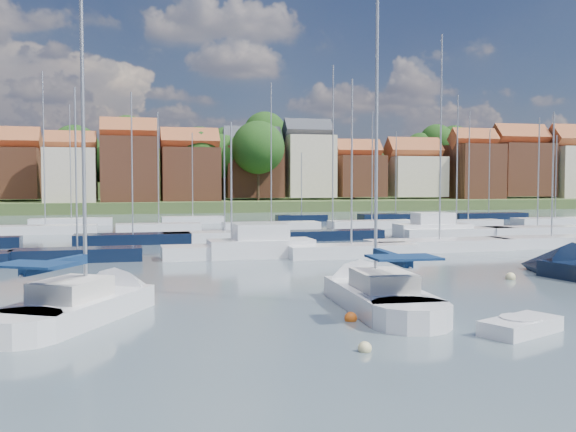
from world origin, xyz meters
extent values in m
plane|color=#45535D|center=(0.00, 40.00, 0.00)|extent=(260.00, 260.00, 0.00)
cube|color=silver|center=(-15.80, 2.33, 0.25)|extent=(5.59, 7.01, 1.20)
cone|color=silver|center=(-13.78, 5.87, 0.25)|extent=(3.93, 4.10, 2.72)
cylinder|color=silver|center=(-17.41, -0.50, 0.25)|extent=(3.71, 3.71, 1.20)
cube|color=silver|center=(-16.02, 1.94, 1.20)|extent=(3.00, 3.30, 0.70)
cylinder|color=#B2B2B7|center=(-15.57, 2.72, 6.89)|extent=(0.14, 0.14, 12.08)
cylinder|color=#B2B2B7|center=(-16.47, 1.15, 2.05)|extent=(1.88, 3.20, 0.10)
cube|color=#0E2449|center=(-16.47, 1.15, 2.20)|extent=(1.97, 3.14, 0.35)
cube|color=#0E2449|center=(-17.05, 0.13, 2.35)|extent=(2.81, 2.56, 0.08)
cube|color=silver|center=(-4.34, 1.62, 0.25)|extent=(3.24, 6.96, 1.20)
cone|color=silver|center=(-4.08, 5.86, 0.25)|extent=(3.03, 3.47, 2.83)
cylinder|color=silver|center=(-4.55, -1.77, 0.25)|extent=(3.00, 3.00, 1.20)
cube|color=silver|center=(-4.37, 1.15, 1.20)|extent=(2.15, 2.95, 0.70)
cylinder|color=#B2B2B7|center=(-4.31, 2.09, 7.15)|extent=(0.14, 0.14, 12.59)
cylinder|color=#B2B2B7|center=(-4.43, 0.21, 2.05)|extent=(0.33, 3.78, 0.10)
cube|color=#0E2449|center=(-4.43, 0.21, 2.20)|extent=(0.52, 3.60, 0.35)
cube|color=#0E2449|center=(-4.50, -1.02, 2.35)|extent=(2.51, 1.84, 0.08)
cone|color=black|center=(8.72, 9.11, 0.25)|extent=(3.75, 4.19, 3.18)
cube|color=silver|center=(-1.41, -3.53, 0.21)|extent=(3.29, 2.47, 0.59)
cylinder|color=silver|center=(-1.41, -3.53, 0.38)|extent=(1.39, 1.39, 0.38)
sphere|color=beige|center=(-7.26, -4.39, 0.00)|extent=(0.42, 0.42, 0.42)
sphere|color=#D85914|center=(-6.23, -0.29, 0.00)|extent=(0.46, 0.46, 0.46)
sphere|color=beige|center=(5.21, 7.09, 0.00)|extent=(0.53, 0.53, 0.53)
cube|color=black|center=(-17.11, 20.54, 0.35)|extent=(8.01, 2.24, 1.00)
cylinder|color=#B2B2B7|center=(-17.11, 20.54, 5.93)|extent=(0.12, 0.12, 10.16)
cube|color=silver|center=(-7.27, 20.20, 0.35)|extent=(9.22, 2.58, 1.00)
cylinder|color=#B2B2B7|center=(-7.27, 20.20, 4.94)|extent=(0.12, 0.12, 8.18)
cube|color=silver|center=(0.63, 18.61, 0.35)|extent=(8.78, 2.46, 1.00)
cylinder|color=#B2B2B7|center=(0.63, 18.61, 6.38)|extent=(0.12, 0.12, 11.06)
cube|color=silver|center=(8.23, 20.67, 0.35)|extent=(10.79, 3.02, 1.00)
cylinder|color=#B2B2B7|center=(8.23, 20.67, 8.29)|extent=(0.12, 0.12, 14.87)
cube|color=silver|center=(17.98, 21.03, 0.35)|extent=(10.13, 2.84, 1.00)
cylinder|color=#B2B2B7|center=(17.98, 21.03, 5.65)|extent=(0.12, 0.12, 9.59)
cube|color=silver|center=(-5.31, 20.00, 0.50)|extent=(7.00, 2.60, 1.40)
cube|color=silver|center=(-5.31, 20.00, 1.60)|extent=(3.50, 2.20, 1.30)
cube|color=black|center=(-13.55, 31.64, 0.35)|extent=(9.30, 2.60, 1.00)
cylinder|color=#B2B2B7|center=(-13.55, 31.64, 6.59)|extent=(0.12, 0.12, 11.48)
cube|color=silver|center=(-5.94, 32.01, 0.35)|extent=(10.40, 2.91, 1.00)
cylinder|color=#B2B2B7|center=(-5.94, 32.01, 5.24)|extent=(0.12, 0.12, 8.77)
cube|color=black|center=(3.48, 31.28, 0.35)|extent=(8.80, 2.46, 1.00)
cylinder|color=#B2B2B7|center=(3.48, 31.28, 8.01)|extent=(0.12, 0.12, 14.33)
cube|color=silver|center=(15.40, 31.16, 0.35)|extent=(10.73, 3.00, 1.00)
cylinder|color=#B2B2B7|center=(15.40, 31.16, 6.92)|extent=(0.12, 0.12, 12.14)
cube|color=silver|center=(23.82, 30.97, 0.35)|extent=(10.48, 2.93, 1.00)
cylinder|color=#B2B2B7|center=(23.82, 30.97, 5.99)|extent=(0.12, 0.12, 10.28)
cube|color=silver|center=(13.46, 32.00, 0.50)|extent=(7.00, 2.60, 1.40)
cube|color=silver|center=(13.46, 32.00, 1.60)|extent=(3.50, 2.20, 1.30)
cube|color=silver|center=(-21.71, 44.21, 0.35)|extent=(9.71, 2.72, 1.00)
cylinder|color=#B2B2B7|center=(-21.71, 44.21, 8.29)|extent=(0.12, 0.12, 14.88)
cube|color=silver|center=(-10.84, 44.51, 0.35)|extent=(8.49, 2.38, 1.00)
cylinder|color=#B2B2B7|center=(-10.84, 44.51, 6.51)|extent=(0.12, 0.12, 11.31)
cube|color=silver|center=(0.79, 43.78, 0.35)|extent=(10.16, 2.85, 1.00)
cylinder|color=#B2B2B7|center=(0.79, 43.78, 8.15)|extent=(0.12, 0.12, 14.59)
cube|color=silver|center=(12.17, 43.90, 0.35)|extent=(9.53, 2.67, 1.00)
cylinder|color=#B2B2B7|center=(12.17, 43.90, 6.81)|extent=(0.12, 0.12, 11.91)
cube|color=silver|center=(23.16, 42.50, 0.35)|extent=(7.62, 2.13, 1.00)
cylinder|color=#B2B2B7|center=(23.16, 42.50, 6.91)|extent=(0.12, 0.12, 12.13)
cube|color=silver|center=(35.22, 43.59, 0.35)|extent=(10.17, 2.85, 1.00)
cylinder|color=#B2B2B7|center=(35.22, 43.59, 5.72)|extent=(0.12, 0.12, 9.73)
cube|color=silver|center=(-20.26, 56.56, 0.35)|extent=(9.24, 2.59, 1.00)
cylinder|color=#B2B2B7|center=(-20.26, 56.56, 7.43)|extent=(0.12, 0.12, 13.17)
cube|color=silver|center=(-6.08, 57.30, 0.35)|extent=(7.57, 2.12, 1.00)
cylinder|color=#B2B2B7|center=(-6.08, 57.30, 5.97)|extent=(0.12, 0.12, 10.24)
cube|color=black|center=(7.88, 57.47, 0.35)|extent=(6.58, 1.84, 1.00)
cylinder|color=#B2B2B7|center=(7.88, 57.47, 4.85)|extent=(0.12, 0.12, 8.01)
cube|color=black|center=(20.94, 57.40, 0.35)|extent=(9.92, 2.78, 1.00)
cylinder|color=#B2B2B7|center=(20.94, 57.40, 6.31)|extent=(0.12, 0.12, 10.92)
cube|color=black|center=(34.28, 56.37, 0.35)|extent=(10.55, 2.95, 1.00)
cylinder|color=#B2B2B7|center=(34.28, 56.37, 6.61)|extent=(0.12, 0.12, 11.51)
cube|color=#44562B|center=(0.00, 117.00, 0.30)|extent=(200.00, 70.00, 3.00)
cube|color=#44562B|center=(0.00, 142.00, 5.00)|extent=(200.00, 60.00, 14.00)
cube|color=brown|center=(-33.65, 97.79, 6.56)|extent=(10.37, 9.97, 8.73)
cube|color=#964E2B|center=(-33.65, 97.79, 12.20)|extent=(10.57, 5.13, 5.13)
cube|color=beige|center=(-22.74, 89.00, 6.08)|extent=(8.09, 8.80, 8.96)
cube|color=#964E2B|center=(-22.74, 89.00, 11.55)|extent=(8.25, 4.00, 4.00)
cube|color=brown|center=(-13.35, 89.94, 7.08)|extent=(9.36, 10.17, 10.97)
cube|color=#964E2B|center=(-13.35, 89.94, 13.72)|extent=(9.54, 4.63, 4.63)
cube|color=brown|center=(-3.04, 91.65, 6.31)|extent=(9.90, 8.56, 9.42)
cube|color=#964E2B|center=(-3.04, 91.65, 12.23)|extent=(10.10, 4.90, 4.90)
cube|color=brown|center=(9.10, 96.65, 6.95)|extent=(10.59, 8.93, 9.49)
cube|color=#383A42|center=(9.10, 96.65, 12.99)|extent=(10.80, 5.24, 5.24)
cube|color=beige|center=(19.71, 95.80, 8.02)|extent=(9.01, 8.61, 11.65)
cube|color=#383A42|center=(19.71, 95.80, 14.95)|extent=(9.19, 4.46, 4.46)
cube|color=brown|center=(30.17, 97.00, 6.20)|extent=(9.10, 9.34, 8.00)
cube|color=#964E2B|center=(30.17, 97.00, 11.32)|extent=(9.28, 4.50, 4.50)
cube|color=beige|center=(41.95, 96.59, 6.14)|extent=(10.86, 9.59, 7.88)
cube|color=#964E2B|center=(41.95, 96.59, 11.41)|extent=(11.07, 5.37, 5.37)
cube|color=brown|center=(53.76, 93.92, 7.09)|extent=(9.18, 9.96, 10.97)
cube|color=#964E2B|center=(53.76, 93.92, 13.70)|extent=(9.36, 4.54, 4.54)
cube|color=brown|center=(65.18, 95.21, 7.58)|extent=(11.39, 9.67, 10.76)
cube|color=#964E2B|center=(65.18, 95.21, 14.36)|extent=(11.62, 5.64, 5.64)
cylinder|color=#382619|center=(56.77, 115.51, 8.51)|extent=(0.50, 0.50, 4.47)
sphere|color=#234916|center=(56.77, 115.51, 14.58)|extent=(8.18, 8.18, 8.18)
cylinder|color=#382619|center=(3.46, 95.93, 3.83)|extent=(0.50, 0.50, 4.46)
sphere|color=#234916|center=(3.46, 95.93, 9.88)|extent=(8.15, 8.15, 8.15)
cylinder|color=#382619|center=(15.22, 113.68, 8.58)|extent=(0.50, 0.50, 5.15)
sphere|color=#234916|center=(15.22, 113.68, 15.56)|extent=(9.41, 9.41, 9.41)
cylinder|color=#382619|center=(-13.54, 116.31, 8.68)|extent=(0.50, 0.50, 4.56)
sphere|color=#234916|center=(-13.54, 116.31, 14.87)|extent=(8.34, 8.34, 8.34)
cylinder|color=#382619|center=(-23.24, 105.25, 4.18)|extent=(0.50, 0.50, 5.15)
sphere|color=#234916|center=(-23.24, 105.25, 11.17)|extent=(9.42, 9.42, 9.42)
cylinder|color=#382619|center=(13.76, 104.71, 3.48)|extent=(0.50, 0.50, 3.77)
sphere|color=#234916|center=(13.76, 104.71, 8.60)|extent=(6.89, 6.89, 6.89)
cylinder|color=#382619|center=(9.05, 90.94, 4.21)|extent=(0.50, 0.50, 5.21)
sphere|color=#234916|center=(9.05, 90.94, 11.28)|extent=(9.53, 9.53, 9.53)
cylinder|color=#382619|center=(61.93, 101.62, 3.09)|extent=(0.50, 0.50, 2.97)
sphere|color=#234916|center=(61.93, 101.62, 7.12)|extent=(5.44, 5.44, 5.44)
cylinder|color=#382619|center=(-1.15, 93.75, 4.02)|extent=(0.50, 0.50, 4.84)
sphere|color=#234916|center=(-1.15, 93.75, 10.59)|extent=(8.85, 8.85, 8.85)
cylinder|color=#382619|center=(52.68, 115.72, 8.17)|extent=(0.50, 0.50, 3.72)
sphere|color=#234916|center=(52.68, 115.72, 13.21)|extent=(6.80, 6.80, 6.80)
cylinder|color=#382619|center=(54.05, 94.13, 3.62)|extent=(0.50, 0.50, 4.05)
sphere|color=#234916|center=(54.05, 94.13, 9.11)|extent=(7.40, 7.40, 7.40)
cylinder|color=#382619|center=(6.84, 113.29, 7.91)|extent=(0.50, 0.50, 3.93)
sphere|color=#234916|center=(6.84, 113.29, 13.24)|extent=(7.19, 7.19, 7.19)
cylinder|color=#382619|center=(30.65, 100.17, 3.51)|extent=(0.50, 0.50, 3.82)
sphere|color=#234916|center=(30.65, 100.17, 8.70)|extent=(6.99, 6.99, 6.99)
cylinder|color=#382619|center=(-17.44, 93.12, 3.34)|extent=(0.50, 0.50, 3.48)
sphere|color=#234916|center=(-17.44, 93.12, 8.07)|extent=(6.37, 6.37, 6.37)
cylinder|color=#382619|center=(57.51, 102.81, 3.09)|extent=(0.50, 0.50, 2.99)
sphere|color=#234916|center=(57.51, 102.81, 7.14)|extent=(5.46, 5.46, 5.46)
cylinder|color=#382619|center=(3.61, 99.04, 3.22)|extent=(0.50, 0.50, 3.25)
sphere|color=#234916|center=(3.61, 99.04, 7.63)|extent=(5.94, 5.94, 5.94)
cylinder|color=#382619|center=(-3.05, 100.73, 3.09)|extent=(0.50, 0.50, 2.98)
sphere|color=#234916|center=(-3.05, 100.73, 7.14)|extent=(5.46, 5.46, 5.46)
cylinder|color=#382619|center=(64.66, 121.74, 9.36)|extent=(0.50, 0.50, 4.29)
sphere|color=#234916|center=(64.66, 121.74, 15.17)|extent=(7.84, 7.84, 7.84)
camera|label=1|loc=(-14.10, -22.04, 5.02)|focal=40.00mm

